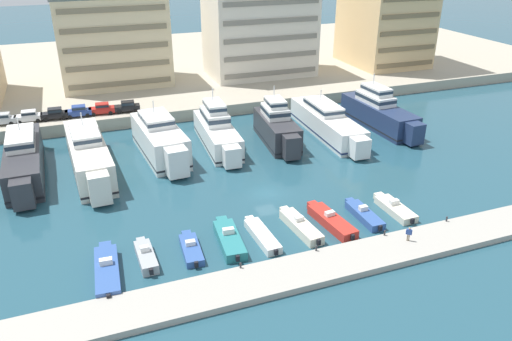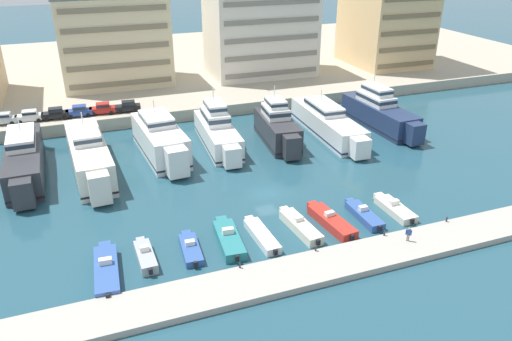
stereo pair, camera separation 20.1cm
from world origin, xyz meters
TOP-DOWN VIEW (x-y plane):
  - ground_plane at (0.00, 0.00)m, footprint 400.00×400.00m
  - quay_promenade at (0.00, 63.63)m, footprint 180.00×70.00m
  - pier_dock at (0.00, -16.32)m, footprint 120.00×4.82m
  - yacht_charcoal_far_left at (-27.83, 15.87)m, footprint 4.69×21.21m
  - yacht_ivory_left at (-19.80, 13.94)m, footprint 5.43×21.67m
  - yacht_white_mid_left at (-9.94, 15.83)m, footprint 6.03×17.96m
  - yacht_white_center_left at (-1.29, 16.67)m, footprint 5.07×18.11m
  - yacht_charcoal_center at (7.49, 14.55)m, footprint 5.35×15.10m
  - yacht_white_center_right at (16.32, 15.13)m, footprint 5.21×22.07m
  - yacht_navy_mid_right at (25.80, 15.11)m, footprint 5.04×19.07m
  - motorboat_blue_far_left at (-19.99, -9.99)m, footprint 2.58×8.73m
  - motorboat_grey_left at (-16.23, -8.98)m, footprint 1.66×5.95m
  - motorboat_blue_mid_left at (-11.77, -9.10)m, footprint 2.10×6.23m
  - motorboat_teal_center_left at (-7.71, -8.93)m, footprint 2.69×7.93m
  - motorboat_white_center at (-4.27, -9.39)m, footprint 1.89×7.37m
  - motorboat_cream_center_right at (0.21, -9.22)m, footprint 2.28×7.77m
  - motorboat_red_mid_right at (3.80, -9.49)m, footprint 2.65×8.18m
  - motorboat_blue_right at (7.98, -9.45)m, footprint 1.76×6.90m
  - motorboat_cream_far_right at (12.03, -9.45)m, footprint 2.06×6.90m
  - car_silver_far_left at (-31.40, 31.77)m, footprint 4.21×2.15m
  - car_white_left at (-27.62, 31.74)m, footprint 4.14×1.99m
  - car_black_mid_left at (-23.77, 31.62)m, footprint 4.13×1.99m
  - car_blue_center_left at (-20.15, 31.59)m, footprint 4.17×2.06m
  - car_red_center at (-16.50, 31.56)m, footprint 4.22×2.18m
  - car_black_center_right at (-12.43, 31.24)m, footprint 4.23×2.20m
  - apartment_block_left at (-11.90, 49.63)m, footprint 20.56×13.14m
  - apartment_block_mid_left at (17.06, 46.78)m, footprint 21.56×13.11m
  - apartment_block_center_left at (46.42, 45.91)m, footprint 15.41×17.99m
  - pedestrian_near_edge at (9.15, -15.85)m, footprint 0.48×0.43m
  - bollard_west at (-8.27, -14.16)m, footprint 0.20×0.20m
  - bollard_west_mid at (-0.39, -14.16)m, footprint 0.20×0.20m
  - bollard_east_mid at (7.49, -14.16)m, footprint 0.20×0.20m
  - bollard_east at (15.37, -14.16)m, footprint 0.20×0.20m

SIDE VIEW (x-z plane):
  - ground_plane at x=0.00m, z-range 0.00..0.00m
  - pier_dock at x=0.00m, z-range 0.00..0.66m
  - motorboat_blue_mid_left at x=-11.77m, z-range -0.21..0.99m
  - motorboat_white_center at x=-4.27m, z-range -0.01..0.86m
  - motorboat_cream_far_right at x=12.03m, z-range -0.26..1.14m
  - motorboat_blue_right at x=7.98m, z-range -0.24..1.15m
  - motorboat_cream_center_right at x=0.21m, z-range -0.23..1.28m
  - motorboat_grey_left at x=-16.23m, z-range -0.24..1.30m
  - motorboat_teal_center_left at x=-7.71m, z-range -0.27..1.34m
  - motorboat_blue_far_left at x=-19.99m, z-range -0.26..1.33m
  - motorboat_red_mid_right at x=3.80m, z-range -0.22..1.31m
  - bollard_west at x=-8.27m, z-range 0.68..1.29m
  - bollard_west_mid at x=-0.39m, z-range 0.68..1.29m
  - bollard_east_mid at x=7.49m, z-range 0.68..1.29m
  - bollard_east at x=15.37m, z-range 0.68..1.29m
  - quay_promenade at x=0.00m, z-range 0.00..2.01m
  - pedestrian_near_edge at x=9.15m, z-range 0.81..2.37m
  - yacht_white_center_right at x=16.32m, z-range -1.30..5.17m
  - yacht_charcoal_far_left at x=-27.83m, z-range -1.34..5.80m
  - yacht_white_center_left at x=-1.29m, z-range -1.78..6.43m
  - yacht_ivory_left at x=-19.80m, z-range -1.31..6.09m
  - yacht_navy_mid_right at x=25.80m, z-range -1.74..6.56m
  - yacht_white_mid_left at x=-9.94m, z-range -1.32..6.24m
  - yacht_charcoal_center at x=7.49m, z-range -1.72..6.65m
  - car_silver_far_left at x=-31.40m, z-range 2.09..3.89m
  - car_white_left at x=-27.62m, z-range 2.09..3.89m
  - car_black_mid_left at x=-23.77m, z-range 2.09..3.89m
  - car_blue_center_left at x=-20.15m, z-range 2.09..3.89m
  - car_red_center at x=-16.50m, z-range 2.09..3.89m
  - car_black_center_right at x=-12.43m, z-range 2.09..3.89m
  - apartment_block_left at x=-11.90m, z-range 1.07..19.96m
  - apartment_block_mid_left at x=17.06m, z-range 1.06..23.55m
  - apartment_block_center_left at x=46.42m, z-range 1.06..30.04m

